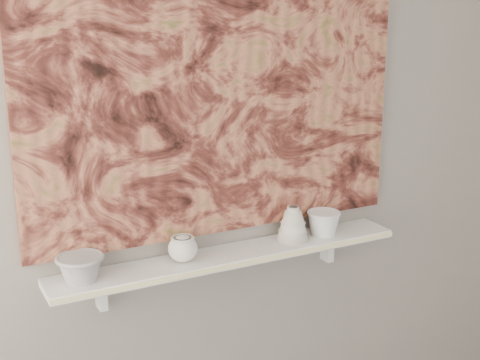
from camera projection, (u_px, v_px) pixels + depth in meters
wall_back at (219, 139)px, 2.50m from camera, size 3.60×0.00×3.60m
shelf at (231, 256)px, 2.53m from camera, size 1.40×0.18×0.03m
shelf_stripe at (242, 264)px, 2.45m from camera, size 1.40×0.01×0.02m
bracket_left at (101, 293)px, 2.39m from camera, size 0.03×0.06×0.12m
bracket_right at (327, 247)px, 2.83m from camera, size 0.03×0.06×0.12m
painting at (221, 89)px, 2.44m from camera, size 1.50×0.02×1.10m
house_motif at (322, 158)px, 2.71m from camera, size 0.09×0.00×0.08m
bowl_grey at (80, 268)px, 2.26m from camera, size 0.21×0.21×0.10m
cup_cream at (183, 249)px, 2.43m from camera, size 0.12×0.12×0.10m
bell_vessel at (293, 223)px, 2.63m from camera, size 0.17×0.17×0.14m
bowl_white at (324, 223)px, 2.70m from camera, size 0.15×0.15×0.10m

